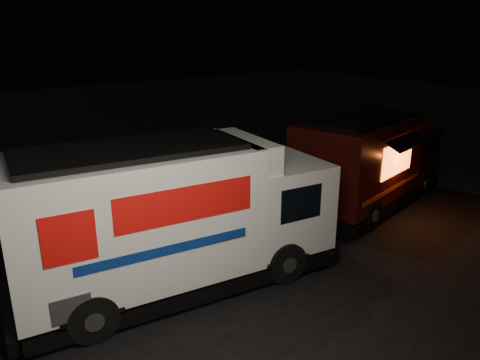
# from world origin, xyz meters

# --- Properties ---
(ground) EXTENTS (80.00, 80.00, 0.00)m
(ground) POSITION_xyz_m (0.00, 0.00, 0.00)
(ground) COLOR black
(ground) RESTS_ON ground
(white_truck) EXTENTS (7.86, 3.43, 3.46)m
(white_truck) POSITION_xyz_m (-1.09, 0.50, 1.73)
(white_truck) COLOR silver
(white_truck) RESTS_ON ground
(red_truck) EXTENTS (7.09, 3.87, 3.12)m
(red_truck) POSITION_xyz_m (6.69, 1.41, 1.56)
(red_truck) COLOR #360A09
(red_truck) RESTS_ON ground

